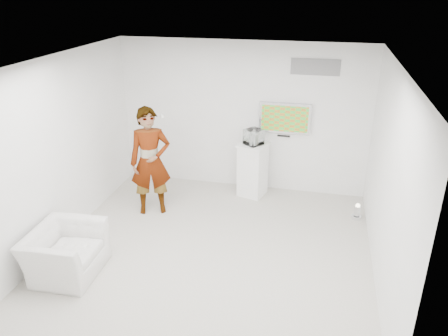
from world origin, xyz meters
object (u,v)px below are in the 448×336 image
at_px(person, 150,162).
at_px(armchair, 65,252).
at_px(pedestal, 253,170).
at_px(tv, 285,118).
at_px(floor_uplight, 357,212).

relative_size(person, armchair, 1.86).
bearing_deg(armchair, pedestal, -37.67).
bearing_deg(tv, armchair, -128.72).
bearing_deg(person, floor_uplight, -14.19).
distance_m(person, pedestal, 2.08).
bearing_deg(tv, person, -147.59).
distance_m(tv, person, 2.72).
bearing_deg(tv, pedestal, -149.49).
relative_size(tv, armchair, 0.93).
bearing_deg(pedestal, tv, 30.51).
bearing_deg(floor_uplight, armchair, -148.55).
distance_m(tv, armchair, 4.64).
bearing_deg(person, tv, 9.83).
distance_m(armchair, pedestal, 3.90).
bearing_deg(floor_uplight, tv, 149.25).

